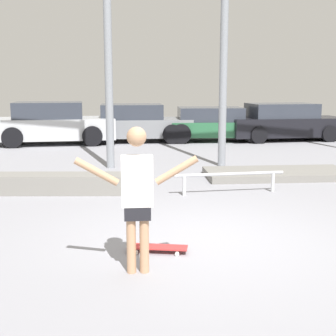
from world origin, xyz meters
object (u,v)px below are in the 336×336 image
manual_pad (277,174)px  parked_car_silver (53,124)px  skateboarder (137,191)px  parked_car_green (213,124)px  grind_box (55,184)px  parked_car_grey (135,123)px  parked_car_black (284,122)px  grind_rail (229,177)px  skateboard (158,247)px

manual_pad → parked_car_silver: bearing=132.1°
skateboarder → parked_car_green: skateboarder is taller
grind_box → manual_pad: size_ratio=0.90×
parked_car_grey → parked_car_green: bearing=-2.1°
parked_car_black → parked_car_grey: bearing=174.2°
manual_pad → parked_car_green: 6.99m
skateboarder → parked_car_silver: 12.17m
grind_box → parked_car_silver: 7.86m
manual_pad → parked_car_grey: 7.75m
grind_rail → skateboard: bearing=-118.2°
manual_pad → parked_car_silver: 8.99m
grind_box → manual_pad: (4.92, 1.11, -0.11)m
skateboarder → grind_rail: 4.24m
grind_box → parked_car_silver: size_ratio=0.68×
grind_rail → skateboarder: bearing=-117.5°
manual_pad → parked_car_grey: size_ratio=0.81×
grind_rail → parked_car_green: (1.35, 8.49, 0.29)m
grind_box → parked_car_green: (4.78, 8.08, 0.43)m
manual_pad → parked_car_black: (2.60, 6.94, 0.59)m
manual_pad → parked_car_black: 7.43m
manual_pad → parked_car_green: (-0.14, 6.97, 0.54)m
skateboard → parked_car_grey: parked_car_grey is taller
parked_car_green → skateboard: bearing=-102.1°
grind_rail → parked_car_grey: size_ratio=0.54×
skateboard → grind_box: bearing=128.8°
skateboard → parked_car_black: (5.74, 11.55, 0.61)m
parked_car_green → parked_car_grey: bearing=-179.8°
skateboarder → grind_box: bearing=110.2°
skateboarder → manual_pad: 6.32m
skateboarder → parked_car_green: bearing=75.3°
grind_rail → parked_car_black: size_ratio=0.49×
manual_pad → parked_car_green: bearing=91.1°
skateboarder → parked_car_green: 12.65m
parked_car_silver → parked_car_black: (8.61, 0.29, -0.05)m
manual_pad → parked_car_black: parked_car_black is taller
skateboarder → grind_rail: skateboarder is taller
grind_box → grind_rail: size_ratio=1.34×
skateboarder → skateboard: skateboarder is taller
grind_rail → parked_car_silver: parked_car_silver is taller
skateboard → grind_box: size_ratio=0.27×
skateboard → parked_car_black: parked_car_black is taller
skateboarder → manual_pad: size_ratio=0.51×
parked_car_green → skateboarder: bearing=-102.6°
parked_car_grey → parked_car_black: bearing=-1.3°
grind_box → grind_rail: bearing=-6.7°
parked_car_grey → skateboarder: bearing=-91.4°
grind_box → grind_rail: 3.46m
skateboard → parked_car_grey: (0.07, 11.70, 0.61)m
grind_box → parked_car_grey: (1.84, 8.20, 0.48)m
skateboard → parked_car_black: 12.91m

